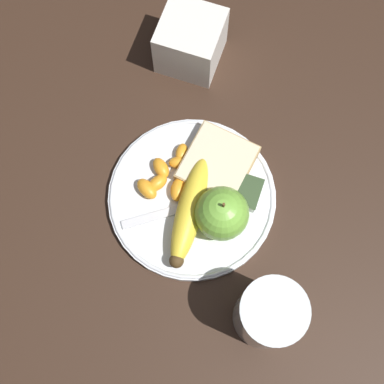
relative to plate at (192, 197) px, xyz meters
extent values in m
plane|color=#332116|center=(0.00, 0.00, -0.01)|extent=(3.00, 3.00, 0.00)
cylinder|color=silver|center=(0.00, 0.00, 0.00)|extent=(0.24, 0.24, 0.01)
torus|color=silver|center=(0.00, 0.00, 0.00)|extent=(0.24, 0.24, 0.01)
cylinder|color=silver|center=(0.13, 0.14, 0.05)|extent=(0.08, 0.08, 0.11)
cylinder|color=orange|center=(0.13, 0.14, 0.04)|extent=(0.07, 0.07, 0.09)
sphere|color=#72B23D|center=(0.02, 0.05, 0.04)|extent=(0.07, 0.07, 0.07)
cylinder|color=brown|center=(0.02, 0.05, 0.08)|extent=(0.00, 0.00, 0.01)
ellipsoid|color=yellow|center=(0.03, 0.01, 0.02)|extent=(0.16, 0.05, 0.04)
sphere|color=#473319|center=(0.10, 0.01, 0.02)|extent=(0.02, 0.02, 0.02)
cube|color=tan|center=(-0.05, 0.02, 0.02)|extent=(0.11, 0.10, 0.02)
cube|color=beige|center=(-0.05, 0.02, 0.02)|extent=(0.10, 0.10, 0.02)
cube|color=silver|center=(0.04, -0.03, 0.01)|extent=(0.08, 0.10, 0.00)
cube|color=silver|center=(-0.01, 0.04, 0.01)|extent=(0.05, 0.06, 0.00)
cube|color=white|center=(-0.03, 0.07, 0.01)|extent=(0.04, 0.04, 0.02)
cube|color=#334728|center=(-0.03, 0.07, 0.02)|extent=(0.05, 0.04, 0.00)
ellipsoid|color=orange|center=(0.01, -0.06, 0.01)|extent=(0.04, 0.04, 0.02)
ellipsoid|color=orange|center=(0.00, -0.05, 0.01)|extent=(0.04, 0.03, 0.02)
ellipsoid|color=orange|center=(-0.02, -0.01, 0.01)|extent=(0.04, 0.03, 0.02)
ellipsoid|color=orange|center=(-0.02, -0.05, 0.01)|extent=(0.04, 0.04, 0.02)
ellipsoid|color=orange|center=(-0.03, -0.02, 0.01)|extent=(0.02, 0.03, 0.02)
ellipsoid|color=orange|center=(-0.04, -0.03, 0.01)|extent=(0.03, 0.03, 0.02)
ellipsoid|color=orange|center=(-0.05, -0.03, 0.01)|extent=(0.03, 0.02, 0.02)
ellipsoid|color=orange|center=(0.00, -0.02, 0.01)|extent=(0.04, 0.03, 0.02)
cube|color=silver|center=(-0.22, -0.08, 0.03)|extent=(0.09, 0.09, 0.08)
camera|label=1|loc=(0.21, 0.07, 0.73)|focal=50.00mm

